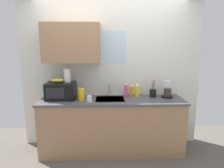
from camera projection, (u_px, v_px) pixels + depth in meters
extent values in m
cube|color=silver|center=(111.00, 75.00, 3.45)|extent=(3.09, 0.10, 2.50)
cube|color=#9E7551|center=(72.00, 43.00, 3.12)|extent=(0.91, 0.32, 0.62)
cube|color=silver|center=(109.00, 47.00, 3.32)|extent=(0.56, 0.02, 0.55)
cube|color=#9E7551|center=(112.00, 126.00, 3.26)|extent=(2.29, 0.60, 0.86)
cube|color=#4C4C51|center=(112.00, 100.00, 3.17)|extent=(2.32, 0.63, 0.03)
cube|color=#9EA0A5|center=(110.00, 103.00, 3.20)|extent=(0.46, 0.38, 0.14)
cylinder|color=#B2B5BA|center=(110.00, 90.00, 3.38)|extent=(0.03, 0.03, 0.20)
cube|color=black|center=(61.00, 91.00, 3.17)|extent=(0.46, 0.34, 0.27)
cube|color=black|center=(55.00, 93.00, 2.99)|extent=(0.28, 0.01, 0.17)
ellipsoid|color=gold|center=(57.00, 80.00, 3.13)|extent=(0.20, 0.11, 0.07)
cylinder|color=white|center=(67.00, 75.00, 3.17)|extent=(0.11, 0.11, 0.22)
cylinder|color=black|center=(167.00, 97.00, 3.27)|extent=(0.19, 0.19, 0.03)
cylinder|color=#3F332D|center=(167.00, 92.00, 3.25)|extent=(0.12, 0.12, 0.13)
cube|color=silver|center=(166.00, 88.00, 3.32)|extent=(0.11, 0.09, 0.26)
cylinder|color=#E55999|center=(126.00, 90.00, 3.35)|extent=(0.06, 0.06, 0.20)
cone|color=white|center=(126.00, 84.00, 3.33)|extent=(0.04, 0.04, 0.04)
cylinder|color=orange|center=(132.00, 91.00, 3.33)|extent=(0.06, 0.06, 0.18)
cone|color=white|center=(132.00, 85.00, 3.31)|extent=(0.04, 0.04, 0.04)
cylinder|color=yellow|center=(137.00, 91.00, 3.34)|extent=(0.07, 0.07, 0.19)
cone|color=white|center=(137.00, 84.00, 3.32)|extent=(0.05, 0.05, 0.04)
cylinder|color=gold|center=(81.00, 94.00, 3.09)|extent=(0.10, 0.10, 0.19)
cylinder|color=white|center=(89.00, 99.00, 3.01)|extent=(0.08, 0.08, 0.09)
cylinder|color=black|center=(153.00, 93.00, 3.30)|extent=(0.11, 0.11, 0.13)
cylinder|color=olive|center=(152.00, 89.00, 3.28)|extent=(0.02, 0.02, 0.21)
cylinder|color=olive|center=(154.00, 87.00, 3.29)|extent=(0.02, 0.02, 0.26)
cylinder|color=olive|center=(153.00, 87.00, 3.26)|extent=(0.03, 0.02, 0.26)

